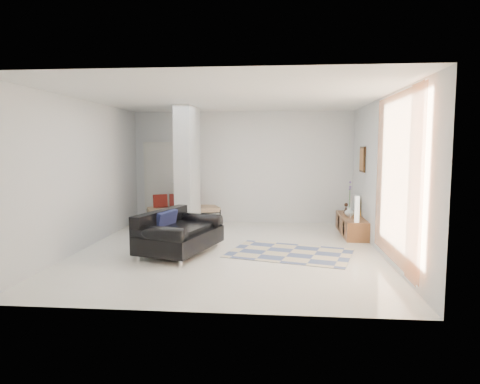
{
  "coord_description": "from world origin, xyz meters",
  "views": [
    {
      "loc": [
        0.9,
        -7.75,
        1.93
      ],
      "look_at": [
        0.16,
        0.6,
        1.03
      ],
      "focal_mm": 32.0,
      "sensor_mm": 36.0,
      "label": 1
    }
  ],
  "objects": [
    {
      "name": "vase",
      "position": [
        2.47,
        1.7,
        0.51
      ],
      "size": [
        0.21,
        0.21,
        0.22
      ],
      "primitive_type": "imported",
      "rotation": [
        0.0,
        0.0,
        -0.02
      ],
      "color": "white",
      "rests_on": "media_console"
    },
    {
      "name": "partition_column",
      "position": [
        -1.1,
        1.6,
        1.4
      ],
      "size": [
        0.35,
        1.2,
        2.8
      ],
      "primitive_type": "cube",
      "color": "#ABB0B2",
      "rests_on": "floor"
    },
    {
      "name": "bronze_figurine",
      "position": [
        2.47,
        2.17,
        0.52
      ],
      "size": [
        0.13,
        0.13,
        0.23
      ],
      "primitive_type": null,
      "rotation": [
        0.0,
        0.0,
        0.16
      ],
      "color": "black",
      "rests_on": "media_console"
    },
    {
      "name": "wall_right",
      "position": [
        2.75,
        0.0,
        1.4
      ],
      "size": [
        0.0,
        6.0,
        6.0
      ],
      "primitive_type": "plane",
      "rotation": [
        1.57,
        0.0,
        -1.57
      ],
      "color": "silver",
      "rests_on": "ground"
    },
    {
      "name": "ceiling",
      "position": [
        0.0,
        0.0,
        2.8
      ],
      "size": [
        6.0,
        6.0,
        0.0
      ],
      "primitive_type": "plane",
      "rotation": [
        3.14,
        0.0,
        0.0
      ],
      "color": "white",
      "rests_on": "wall_back"
    },
    {
      "name": "area_rug",
      "position": [
        1.13,
        -0.12,
        0.01
      ],
      "size": [
        2.44,
        1.95,
        0.01
      ],
      "primitive_type": "cube",
      "rotation": [
        0.0,
        0.0,
        -0.27
      ],
      "color": "#BFB392",
      "rests_on": "floor"
    },
    {
      "name": "cylinder_lamp",
      "position": [
        2.5,
        0.97,
        0.67
      ],
      "size": [
        0.1,
        0.1,
        0.53
      ],
      "primitive_type": "cylinder",
      "color": "white",
      "rests_on": "media_console"
    },
    {
      "name": "floor",
      "position": [
        0.0,
        0.0,
        0.0
      ],
      "size": [
        6.0,
        6.0,
        0.0
      ],
      "primitive_type": "plane",
      "color": "silver",
      "rests_on": "ground"
    },
    {
      "name": "hallway_door",
      "position": [
        -2.1,
        2.96,
        1.02
      ],
      "size": [
        0.85,
        0.06,
        2.04
      ],
      "primitive_type": "cube",
      "color": "silver",
      "rests_on": "floor"
    },
    {
      "name": "curtain",
      "position": [
        2.67,
        -1.15,
        1.45
      ],
      "size": [
        0.0,
        2.55,
        2.55
      ],
      "primitive_type": "plane",
      "rotation": [
        1.57,
        0.0,
        1.57
      ],
      "color": "#FF8743",
      "rests_on": "wall_right"
    },
    {
      "name": "media_console",
      "position": [
        2.52,
        1.7,
        0.2
      ],
      "size": [
        0.45,
        1.74,
        0.8
      ],
      "color": "brown",
      "rests_on": "floor"
    },
    {
      "name": "wall_left",
      "position": [
        -2.75,
        0.0,
        1.4
      ],
      "size": [
        0.0,
        6.0,
        6.0
      ],
      "primitive_type": "plane",
      "rotation": [
        1.57,
        0.0,
        1.57
      ],
      "color": "silver",
      "rests_on": "ground"
    },
    {
      "name": "wall_front",
      "position": [
        0.0,
        -3.0,
        1.4
      ],
      "size": [
        6.0,
        0.0,
        6.0
      ],
      "primitive_type": "plane",
      "rotation": [
        -1.57,
        0.0,
        0.0
      ],
      "color": "silver",
      "rests_on": "ground"
    },
    {
      "name": "wall_art",
      "position": [
        2.72,
        1.7,
        1.65
      ],
      "size": [
        0.04,
        0.45,
        0.55
      ],
      "primitive_type": "cube",
      "color": "black",
      "rests_on": "wall_right"
    },
    {
      "name": "loveseat",
      "position": [
        -0.92,
        -0.24,
        0.35
      ],
      "size": [
        1.43,
        1.91,
        0.76
      ],
      "rotation": [
        0.0,
        0.0,
        -0.28
      ],
      "color": "silver",
      "rests_on": "floor"
    },
    {
      "name": "daybed",
      "position": [
        -1.44,
        2.46,
        0.42
      ],
      "size": [
        1.85,
        1.32,
        0.77
      ],
      "rotation": [
        0.0,
        0.0,
        0.39
      ],
      "color": "black",
      "rests_on": "floor"
    },
    {
      "name": "wall_back",
      "position": [
        0.0,
        3.0,
        1.4
      ],
      "size": [
        6.0,
        0.0,
        6.0
      ],
      "primitive_type": "plane",
      "rotation": [
        1.57,
        0.0,
        0.0
      ],
      "color": "silver",
      "rests_on": "ground"
    }
  ]
}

